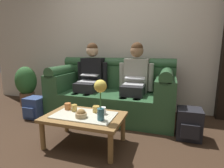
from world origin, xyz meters
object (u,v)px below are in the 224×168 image
object	(u,v)px
couch	(112,94)
snack_bowl	(81,114)
person_right	(135,78)
backpack_left	(35,108)
flower_vase	(100,93)
backpack_right	(189,124)
cup_near_left	(96,109)
potted_plant	(26,84)
coffee_table	(84,119)
person_left	(91,76)
cup_near_right	(74,108)
cup_far_left	(103,111)
cup_far_center	(68,106)

from	to	relation	value
couch	snack_bowl	size ratio (longest dim) A/B	15.76
person_right	backpack_left	world-z (taller)	person_right
flower_vase	backpack_right	world-z (taller)	flower_vase
cup_near_left	backpack_left	distance (m)	1.35
person_right	potted_plant	xyz separation A→B (m)	(-2.18, -0.01, -0.23)
flower_vase	backpack_right	distance (m)	1.23
potted_plant	backpack_right	bearing A→B (deg)	-9.13
potted_plant	coffee_table	bearing A→B (deg)	-29.78
flower_vase	backpack_right	size ratio (longest dim) A/B	1.13
person_left	snack_bowl	distance (m)	1.21
coffee_table	backpack_right	bearing A→B (deg)	24.99
snack_bowl	cup_near_right	bearing A→B (deg)	138.37
couch	cup_near_right	distance (m)	0.98
cup_near_left	cup_far_left	bearing A→B (deg)	-16.26
couch	coffee_table	distance (m)	1.03
person_left	cup_far_left	size ratio (longest dim) A/B	15.31
flower_vase	backpack_left	size ratio (longest dim) A/B	1.28
cup_far_center	cup_near_left	bearing A→B (deg)	2.29
coffee_table	person_left	bearing A→B (deg)	110.67
person_left	backpack_right	xyz separation A→B (m)	(1.56, -0.48, -0.47)
coffee_table	snack_bowl	bearing A→B (deg)	-85.73
cup_near_left	coffee_table	bearing A→B (deg)	-130.45
cup_near_right	backpack_right	distance (m)	1.44
couch	backpack_right	distance (m)	1.28
person_right	cup_near_left	world-z (taller)	person_right
cup_far_center	person_right	bearing A→B (deg)	54.45
coffee_table	backpack_right	size ratio (longest dim) A/B	2.35
backpack_left	person_left	bearing A→B (deg)	33.38
flower_vase	cup_far_left	bearing A→B (deg)	104.21
person_right	cup_far_center	bearing A→B (deg)	-125.55
backpack_left	cup_near_right	bearing A→B (deg)	-24.25
coffee_table	cup_near_right	distance (m)	0.20
cup_far_left	flower_vase	bearing A→B (deg)	-75.79
flower_vase	backpack_left	world-z (taller)	flower_vase
couch	flower_vase	xyz separation A→B (m)	(0.24, -1.12, 0.29)
backpack_left	cup_far_left	bearing A→B (deg)	-17.53
cup_near_right	cup_far_center	bearing A→B (deg)	162.85
couch	cup_far_left	xyz separation A→B (m)	(0.20, -0.94, 0.03)
cup_far_left	cup_near_right	bearing A→B (deg)	-176.77
couch	cup_far_left	world-z (taller)	couch
coffee_table	cup_far_center	distance (m)	0.31
coffee_table	cup_near_left	world-z (taller)	cup_near_left
person_left	snack_bowl	bearing A→B (deg)	-70.50
potted_plant	person_right	bearing A→B (deg)	0.14
cup_near_right	potted_plant	world-z (taller)	potted_plant
couch	cup_near_left	size ratio (longest dim) A/B	24.49
backpack_left	cup_near_left	bearing A→B (deg)	-17.62
backpack_left	potted_plant	world-z (taller)	potted_plant
backpack_left	couch	bearing A→B (deg)	23.82
backpack_right	flower_vase	bearing A→B (deg)	-145.76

